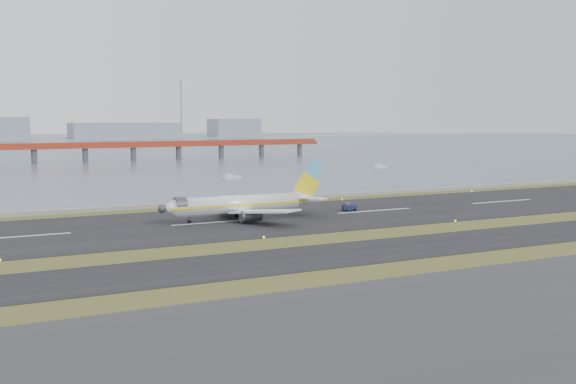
% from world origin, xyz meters
% --- Properties ---
extents(ground, '(1000.00, 1000.00, 0.00)m').
position_xyz_m(ground, '(0.00, 0.00, 0.00)').
color(ground, '#3C4719').
rests_on(ground, ground).
extents(apron_strip, '(1000.00, 50.00, 0.10)m').
position_xyz_m(apron_strip, '(0.00, -55.00, 0.05)').
color(apron_strip, '#313134').
rests_on(apron_strip, ground).
extents(taxiway_strip, '(1000.00, 18.00, 0.10)m').
position_xyz_m(taxiway_strip, '(0.00, -12.00, 0.05)').
color(taxiway_strip, black).
rests_on(taxiway_strip, ground).
extents(runway_strip, '(1000.00, 45.00, 0.10)m').
position_xyz_m(runway_strip, '(0.00, 30.00, 0.05)').
color(runway_strip, black).
rests_on(runway_strip, ground).
extents(seawall, '(1000.00, 2.50, 1.00)m').
position_xyz_m(seawall, '(0.00, 60.00, 0.50)').
color(seawall, gray).
rests_on(seawall, ground).
extents(red_pier, '(260.00, 5.00, 10.20)m').
position_xyz_m(red_pier, '(20.00, 250.00, 7.28)').
color(red_pier, '#A2311B').
rests_on(red_pier, ground).
extents(airliner, '(38.52, 32.89, 12.80)m').
position_xyz_m(airliner, '(6.76, 31.15, 3.46)').
color(airliner, white).
rests_on(airliner, ground).
extents(pushback_tug, '(3.42, 2.34, 2.02)m').
position_xyz_m(pushback_tug, '(34.40, 32.59, 0.98)').
color(pushback_tug, '#161B3D').
rests_on(pushback_tug, ground).
extents(workboat_near, '(8.36, 5.57, 1.95)m').
position_xyz_m(workboat_near, '(44.86, 126.60, 0.62)').
color(workboat_near, white).
rests_on(workboat_near, ground).
extents(workboat_far, '(8.29, 5.45, 1.93)m').
position_xyz_m(workboat_far, '(123.15, 147.24, 0.61)').
color(workboat_far, white).
rests_on(workboat_far, ground).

